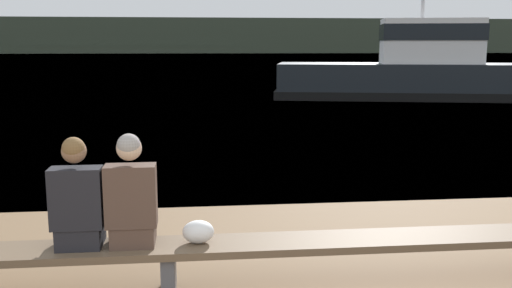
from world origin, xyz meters
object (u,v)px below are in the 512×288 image
(bench_main, at_px, (168,252))
(person_left, at_px, (77,201))
(shopping_bag, at_px, (198,232))
(tugboat_red, at_px, (418,74))
(person_right, at_px, (131,198))

(bench_main, relative_size, person_left, 8.40)
(bench_main, xyz_separation_m, person_left, (-0.75, 0.00, 0.49))
(shopping_bag, bearing_deg, tugboat_red, 62.71)
(bench_main, bearing_deg, person_right, 179.33)
(tugboat_red, bearing_deg, bench_main, 164.54)
(person_right, xyz_separation_m, shopping_bag, (0.57, 0.01, -0.33))
(person_right, bearing_deg, tugboat_red, 61.26)
(bench_main, distance_m, shopping_bag, 0.32)
(bench_main, bearing_deg, person_left, 179.66)
(bench_main, relative_size, shopping_bag, 29.38)
(bench_main, xyz_separation_m, person_right, (-0.30, 0.00, 0.50))
(tugboat_red, bearing_deg, person_right, 163.76)
(person_right, relative_size, tugboat_red, 0.09)
(shopping_bag, xyz_separation_m, tugboat_red, (8.94, 17.32, 0.45))
(person_left, bearing_deg, tugboat_red, 60.13)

